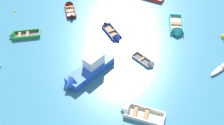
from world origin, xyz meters
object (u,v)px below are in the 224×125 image
at_px(kayak_white_foreground_center, 222,68).
at_px(rowboat_turquoise_far_back, 177,30).
at_px(rowboat_green_midfield_left, 18,35).
at_px(motor_launch_blue_far_right, 88,70).
at_px(rowboat_white_near_camera, 132,111).
at_px(mooring_buoy_between_boats_right, 15,11).
at_px(rowboat_maroon_near_right, 70,7).
at_px(rowboat_deep_blue_near_left, 115,36).
at_px(rowboat_grey_cluster_outer, 148,63).

distance_m(kayak_white_foreground_center, rowboat_turquoise_far_back, 7.47).
distance_m(rowboat_green_midfield_left, motor_launch_blue_far_right, 11.07).
xyz_separation_m(kayak_white_foreground_center, rowboat_white_near_camera, (-10.34, -5.16, 0.03)).
relative_size(rowboat_green_midfield_left, mooring_buoy_between_boats_right, 12.40).
distance_m(rowboat_maroon_near_right, mooring_buoy_between_boats_right, 7.59).
relative_size(rowboat_maroon_near_right, rowboat_deep_blue_near_left, 1.06).
height_order(kayak_white_foreground_center, rowboat_turquoise_far_back, rowboat_turquoise_far_back).
height_order(kayak_white_foreground_center, rowboat_green_midfield_left, rowboat_green_midfield_left).
bearing_deg(rowboat_grey_cluster_outer, rowboat_deep_blue_near_left, 124.71).
bearing_deg(motor_launch_blue_far_right, rowboat_grey_cluster_outer, 10.37).
relative_size(motor_launch_blue_far_right, mooring_buoy_between_boats_right, 18.08).
height_order(rowboat_green_midfield_left, motor_launch_blue_far_right, motor_launch_blue_far_right).
bearing_deg(motor_launch_blue_far_right, kayak_white_foreground_center, 0.58).
bearing_deg(rowboat_white_near_camera, rowboat_maroon_near_right, 111.53).
xyz_separation_m(kayak_white_foreground_center, rowboat_green_midfield_left, (-23.32, 6.65, 0.03)).
bearing_deg(rowboat_turquoise_far_back, motor_launch_blue_far_right, -148.71).
bearing_deg(kayak_white_foreground_center, mooring_buoy_between_boats_right, 153.85).
distance_m(kayak_white_foreground_center, mooring_buoy_between_boats_right, 27.79).
relative_size(rowboat_deep_blue_near_left, rowboat_green_midfield_left, 0.99).
bearing_deg(mooring_buoy_between_boats_right, kayak_white_foreground_center, -26.15).
xyz_separation_m(rowboat_turquoise_far_back, motor_launch_blue_far_right, (-11.15, -6.78, 0.45)).
bearing_deg(rowboat_turquoise_far_back, kayak_white_foreground_center, -62.56).
bearing_deg(rowboat_white_near_camera, kayak_white_foreground_center, 26.53).
bearing_deg(motor_launch_blue_far_right, rowboat_white_near_camera, -49.68).
distance_m(kayak_white_foreground_center, rowboat_maroon_near_right, 21.49).
bearing_deg(rowboat_maroon_near_right, rowboat_turquoise_far_back, -23.40).
xyz_separation_m(rowboat_grey_cluster_outer, mooring_buoy_between_boats_right, (-17.01, 11.18, -0.13)).
xyz_separation_m(motor_launch_blue_far_right, mooring_buoy_between_boats_right, (-10.35, 12.39, -0.68)).
height_order(kayak_white_foreground_center, mooring_buoy_between_boats_right, kayak_white_foreground_center).
xyz_separation_m(kayak_white_foreground_center, rowboat_turquoise_far_back, (-3.44, 6.63, 0.06)).
xyz_separation_m(rowboat_green_midfield_left, motor_launch_blue_far_right, (8.73, -6.80, 0.47)).
bearing_deg(motor_launch_blue_far_right, rowboat_maroon_near_right, 102.23).
relative_size(rowboat_turquoise_far_back, rowboat_white_near_camera, 1.10).
relative_size(rowboat_green_midfield_left, motor_launch_blue_far_right, 0.69).
bearing_deg(rowboat_green_midfield_left, motor_launch_blue_far_right, -37.92).
xyz_separation_m(rowboat_deep_blue_near_left, rowboat_green_midfield_left, (-12.00, 0.69, 0.04)).
relative_size(kayak_white_foreground_center, rowboat_turquoise_far_back, 0.70).
bearing_deg(rowboat_deep_blue_near_left, rowboat_maroon_near_right, 132.11).
bearing_deg(rowboat_white_near_camera, rowboat_green_midfield_left, 137.70).
relative_size(rowboat_grey_cluster_outer, motor_launch_blue_far_right, 0.50).
height_order(motor_launch_blue_far_right, mooring_buoy_between_boats_right, motor_launch_blue_far_right).
distance_m(kayak_white_foreground_center, rowboat_deep_blue_near_left, 12.79).
bearing_deg(rowboat_white_near_camera, rowboat_grey_cluster_outer, 68.88).
xyz_separation_m(rowboat_grey_cluster_outer, rowboat_white_near_camera, (-2.41, -6.23, 0.07)).
bearing_deg(kayak_white_foreground_center, rowboat_green_midfield_left, 164.08).
height_order(rowboat_deep_blue_near_left, motor_launch_blue_far_right, motor_launch_blue_far_right).
xyz_separation_m(rowboat_maroon_near_right, rowboat_deep_blue_near_left, (6.05, -6.69, -0.04)).
xyz_separation_m(rowboat_deep_blue_near_left, rowboat_turquoise_far_back, (7.88, 0.66, 0.06)).
relative_size(rowboat_white_near_camera, motor_launch_blue_far_right, 0.77).
relative_size(rowboat_deep_blue_near_left, rowboat_white_near_camera, 0.89).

